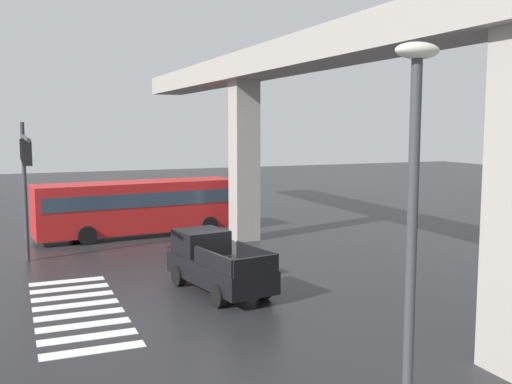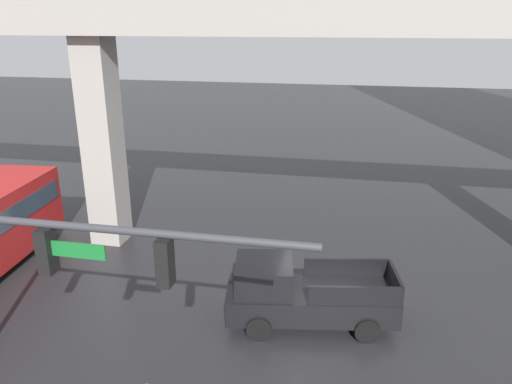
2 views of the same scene
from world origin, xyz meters
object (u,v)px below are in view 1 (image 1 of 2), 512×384
pickup_truck (215,264)px  street_lamp_near_corner (412,230)px  city_bus (137,205)px  traffic_signal_mast (25,163)px

pickup_truck → street_lamp_near_corner: (13.33, -1.46, 3.57)m
pickup_truck → city_bus: (-11.92, -0.50, 0.73)m
pickup_truck → street_lamp_near_corner: bearing=-6.3°
traffic_signal_mast → city_bus: bearing=140.0°
pickup_truck → city_bus: 11.95m
traffic_signal_mast → street_lamp_near_corner: size_ratio=1.20×
city_bus → street_lamp_near_corner: size_ratio=1.52×
city_bus → traffic_signal_mast: 9.42m
street_lamp_near_corner → city_bus: bearing=177.8°
pickup_truck → traffic_signal_mast: traffic_signal_mast is taller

